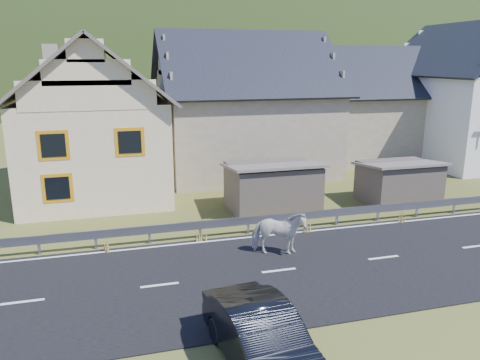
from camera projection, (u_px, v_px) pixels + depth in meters
name	position (u px, v px, depth m)	size (l,w,h in m)	color
ground	(383.00, 259.00, 16.84)	(160.00, 160.00, 0.00)	#3B3E1A
road	(383.00, 258.00, 16.83)	(60.00, 7.00, 0.04)	black
lane_markings	(383.00, 258.00, 16.83)	(60.00, 6.60, 0.01)	silver
guardrail	(337.00, 213.00, 20.14)	(28.10, 0.09, 0.75)	#93969B
shed_left	(272.00, 187.00, 22.12)	(4.30, 3.30, 2.40)	brown
shed_right	(398.00, 183.00, 23.35)	(3.80, 2.90, 2.20)	brown
house_cream	(93.00, 111.00, 24.39)	(7.80, 9.80, 8.30)	#F7E2B4
house_stone_a	(244.00, 98.00, 29.44)	(10.80, 9.80, 8.90)	tan
house_stone_b	(368.00, 99.00, 33.97)	(9.80, 8.80, 8.10)	tan
house_white	(469.00, 88.00, 32.51)	(8.80, 10.80, 9.70)	white
mountain	(148.00, 128.00, 191.20)	(440.00, 280.00, 260.00)	#233715
horse	(278.00, 233.00, 16.94)	(1.96, 0.90, 1.66)	silver
car	(263.00, 340.00, 10.68)	(1.56, 4.48, 1.48)	black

